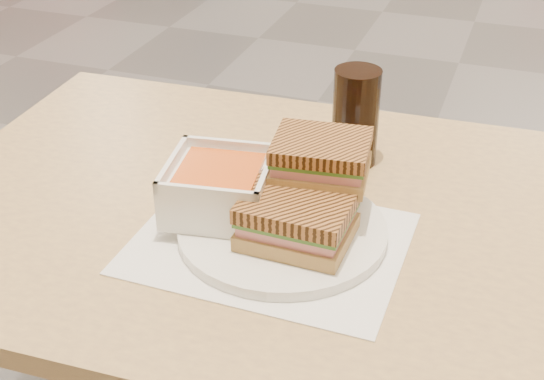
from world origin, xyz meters
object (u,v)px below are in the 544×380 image
(panini_lower, at_px, (297,218))
(cola_glass, at_px, (355,117))
(plate, at_px, (282,230))
(main_table, at_px, (341,286))
(soup_bowl, at_px, (220,189))

(panini_lower, xyz_separation_m, cola_glass, (0.01, 0.25, 0.03))
(plate, bearing_deg, main_table, 44.65)
(main_table, xyz_separation_m, plate, (-0.07, -0.07, 0.12))
(plate, distance_m, panini_lower, 0.05)
(panini_lower, bearing_deg, main_table, 65.01)
(cola_glass, bearing_deg, plate, -99.06)
(main_table, relative_size, soup_bowl, 8.13)
(main_table, relative_size, panini_lower, 9.09)
(soup_bowl, xyz_separation_m, cola_glass, (0.13, 0.22, 0.03))
(plate, bearing_deg, soup_bowl, 174.27)
(soup_bowl, height_order, panini_lower, soup_bowl)
(plate, distance_m, cola_glass, 0.24)
(soup_bowl, bearing_deg, panini_lower, -14.39)
(panini_lower, distance_m, cola_glass, 0.25)
(soup_bowl, bearing_deg, main_table, 19.91)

